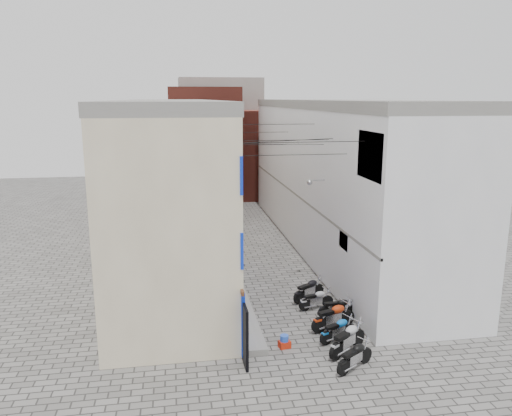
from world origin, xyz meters
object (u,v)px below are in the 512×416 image
motorcycle_a (355,355)px  motorcycle_e (338,307)px  red_crate (284,344)px  motorcycle_f (316,298)px  motorcycle_c (338,328)px  person_a (231,279)px  water_jug_far (284,341)px  person_b (239,264)px  motorcycle_b (348,337)px  water_jug_near (284,342)px  motorcycle_d (333,315)px  motorcycle_g (309,288)px

motorcycle_a → motorcycle_e: motorcycle_a is taller
motorcycle_e → red_crate: bearing=-51.1°
motorcycle_f → motorcycle_c: bearing=-12.9°
motorcycle_e → person_a: person_a is taller
motorcycle_e → water_jug_far: (-2.81, -2.13, -0.26)m
person_b → water_jug_far: person_b is taller
motorcycle_b → water_jug_far: 2.34m
motorcycle_e → person_a: 5.06m
motorcycle_b → water_jug_near: (-2.19, 0.75, -0.36)m
motorcycle_d → person_a: (-3.72, 3.66, 0.42)m
motorcycle_f → red_crate: (-2.15, -3.19, -0.35)m
person_a → red_crate: size_ratio=3.70×
motorcycle_g → water_jug_near: bearing=-58.2°
motorcycle_b → person_b: size_ratio=1.30×
person_b → motorcycle_a: bearing=-162.3°
motorcycle_b → motorcycle_f: size_ratio=1.24×
person_b → water_jug_near: 6.88m
motorcycle_d → water_jug_near: motorcycle_d is taller
motorcycle_c → motorcycle_d: motorcycle_d is taller
motorcycle_f → water_jug_near: size_ratio=3.55×
motorcycle_a → person_b: person_b is taller
motorcycle_e → motorcycle_g: size_ratio=0.90×
motorcycle_e → water_jug_near: (-2.80, -2.13, -0.27)m
person_b → motorcycle_g: bearing=-132.2°
motorcycle_e → water_jug_far: motorcycle_e is taller
person_b → red_crate: person_b is taller
motorcycle_b → motorcycle_d: (0.09, 1.92, -0.00)m
motorcycle_e → red_crate: motorcycle_e is taller
motorcycle_a → motorcycle_f: (0.10, 5.05, -0.03)m
motorcycle_a → motorcycle_b: 1.12m
motorcycle_b → motorcycle_e: size_ratio=1.19×
person_a → water_jug_near: person_a is taller
person_b → water_jug_near: (0.80, -6.79, -0.81)m
person_b → motorcycle_f: bearing=-141.2°
water_jug_near → red_crate: size_ratio=1.13×
motorcycle_b → motorcycle_f: bearing=144.3°
person_b → motorcycle_e: bearing=-142.8°
motorcycle_e → water_jug_far: size_ratio=3.52×
motorcycle_e → motorcycle_g: bearing=-159.7°
person_b → person_a: bearing=161.1°
water_jug_far → person_b: bearing=96.7°
motorcycle_c → water_jug_near: size_ratio=3.67×
motorcycle_c → water_jug_far: 2.18m
motorcycle_b → person_b: bearing=165.4°
motorcycle_b → water_jug_near: bearing=-145.1°
red_crate → motorcycle_d: bearing=27.2°
motorcycle_f → person_b: (-2.95, 3.59, 0.56)m
motorcycle_a → motorcycle_e: 4.06m
motorcycle_f → water_jug_near: motorcycle_f is taller
motorcycle_d → water_jug_far: motorcycle_d is taller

